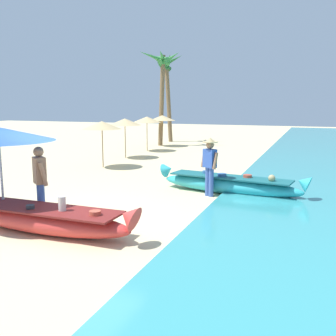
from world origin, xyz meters
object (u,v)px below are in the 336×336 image
at_px(person_tourist_customer, 40,180).
at_px(palm_tree_leaning_seaward, 166,72).
at_px(boat_cyan_midground, 229,184).
at_px(person_vendor_hatted, 210,162).
at_px(palm_tree_tall_inland, 162,70).
at_px(boat_red_foreground, 45,219).

distance_m(person_tourist_customer, palm_tree_leaning_seaward, 18.95).
bearing_deg(boat_cyan_midground, person_vendor_hatted, -134.87).
relative_size(boat_cyan_midground, palm_tree_tall_inland, 0.78).
distance_m(boat_cyan_midground, person_vendor_hatted, 0.97).
xyz_separation_m(boat_red_foreground, person_tourist_customer, (-0.54, 0.56, 0.67)).
relative_size(boat_red_foreground, palm_tree_tall_inland, 0.73).
bearing_deg(palm_tree_leaning_seaward, boat_red_foreground, -76.09).
height_order(boat_red_foreground, person_vendor_hatted, person_vendor_hatted).
distance_m(person_vendor_hatted, palm_tree_leaning_seaward, 16.43).
height_order(boat_cyan_midground, person_tourist_customer, person_tourist_customer).
distance_m(boat_red_foreground, palm_tree_tall_inland, 17.18).
bearing_deg(palm_tree_tall_inland, person_tourist_customer, -77.73).
height_order(person_tourist_customer, palm_tree_tall_inland, palm_tree_tall_inland).
bearing_deg(palm_tree_tall_inland, person_vendor_hatted, -62.27).
bearing_deg(palm_tree_leaning_seaward, person_tourist_customer, -77.30).
relative_size(boat_red_foreground, palm_tree_leaning_seaward, 0.71).
bearing_deg(palm_tree_tall_inland, boat_red_foreground, -76.32).
distance_m(boat_cyan_midground, palm_tree_leaning_seaward, 16.40).
height_order(boat_red_foreground, palm_tree_tall_inland, palm_tree_tall_inland).
relative_size(person_vendor_hatted, palm_tree_leaning_seaward, 0.28).
xyz_separation_m(boat_cyan_midground, palm_tree_leaning_seaward, (-7.42, 13.93, 4.45)).
distance_m(person_vendor_hatted, person_tourist_customer, 4.68).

